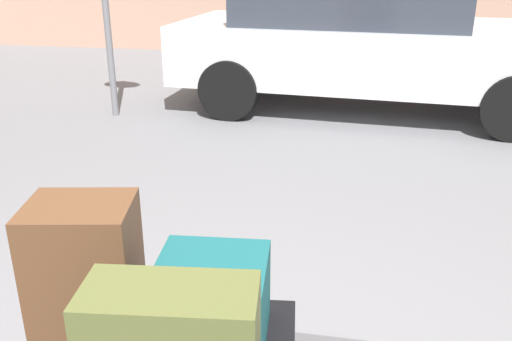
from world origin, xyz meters
TOP-DOWN VIEW (x-y plane):
  - suitcase_brown_front_right at (-0.34, 0.07)m, footprint 0.37×0.32m
  - duffel_bag_teal_topmost_pile at (0.08, 0.05)m, footprint 0.36×0.35m
  - parked_car at (0.53, 5.12)m, footprint 4.42×2.17m
  - bollard_kerb_near at (2.13, 6.02)m, footprint 0.28×0.28m

SIDE VIEW (x-z plane):
  - bollard_kerb_near at x=2.13m, z-range 0.00..0.74m
  - suitcase_brown_front_right at x=-0.34m, z-range 0.34..0.99m
  - duffel_bag_teal_topmost_pile at x=0.08m, z-range 0.58..0.85m
  - parked_car at x=0.53m, z-range 0.05..1.47m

